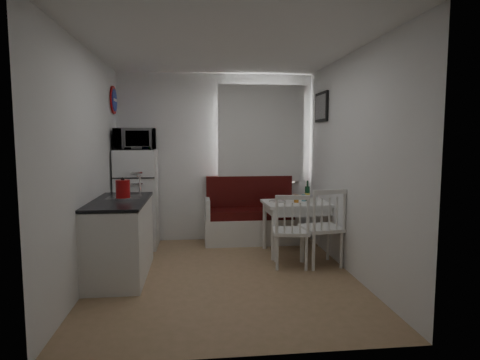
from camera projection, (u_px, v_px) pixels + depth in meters
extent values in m
cube|color=#9B7C52|center=(224.00, 276.00, 4.69)|extent=(3.00, 3.50, 0.02)
cube|color=white|center=(223.00, 48.00, 4.42)|extent=(3.00, 3.50, 0.02)
cube|color=white|center=(216.00, 158.00, 6.28)|extent=(3.00, 0.02, 2.60)
cube|color=white|center=(241.00, 182.00, 2.82)|extent=(3.00, 0.02, 2.60)
cube|color=white|center=(87.00, 166.00, 4.39)|extent=(0.02, 3.50, 2.60)
cube|color=white|center=(351.00, 164.00, 4.72)|extent=(0.02, 3.50, 2.60)
cube|color=white|center=(261.00, 137.00, 6.30)|extent=(1.22, 0.06, 1.47)
cube|color=white|center=(261.00, 134.00, 6.22)|extent=(1.35, 0.02, 1.50)
cube|color=white|center=(121.00, 240.00, 4.66)|extent=(0.60, 1.30, 0.86)
cube|color=black|center=(119.00, 201.00, 4.61)|extent=(0.62, 1.32, 0.03)
cube|color=#99999E|center=(125.00, 201.00, 4.87)|extent=(0.40, 0.40, 0.10)
cylinder|color=silver|center=(140.00, 184.00, 5.04)|extent=(0.02, 0.02, 0.26)
cylinder|color=#193197|center=(114.00, 100.00, 5.74)|extent=(0.03, 0.40, 0.40)
cube|color=black|center=(321.00, 107.00, 5.72)|extent=(0.04, 0.52, 0.42)
cube|color=white|center=(251.00, 230.00, 6.19)|extent=(1.42, 0.55, 0.39)
cube|color=#4D0F0E|center=(251.00, 213.00, 6.16)|extent=(1.35, 0.50, 0.13)
cube|color=#4D0F0E|center=(249.00, 192.00, 6.33)|extent=(1.35, 0.11, 0.50)
cube|color=white|center=(299.00, 203.00, 5.57)|extent=(0.99, 0.71, 0.04)
cube|color=white|center=(299.00, 209.00, 5.58)|extent=(0.89, 0.61, 0.12)
cylinder|color=white|center=(298.00, 229.00, 5.61)|extent=(0.06, 0.06, 0.69)
cube|color=white|center=(291.00, 231.00, 5.01)|extent=(0.49, 0.47, 0.04)
cube|color=white|center=(295.00, 215.00, 4.80)|extent=(0.42, 0.10, 0.46)
cube|color=white|center=(321.00, 228.00, 5.05)|extent=(0.53, 0.51, 0.04)
cube|color=white|center=(327.00, 210.00, 4.83)|extent=(0.45, 0.11, 0.49)
cube|color=white|center=(137.00, 199.00, 5.87)|extent=(0.58, 0.58, 1.44)
imported|color=white|center=(135.00, 139.00, 5.73)|extent=(0.56, 0.38, 0.31)
cylinder|color=#AC0D0F|center=(123.00, 189.00, 4.58)|extent=(0.19, 0.19, 0.25)
cylinder|color=orange|center=(296.00, 199.00, 5.51)|extent=(0.06, 0.06, 0.11)
cylinder|color=#7EC3D7|center=(304.00, 198.00, 5.63)|extent=(0.06, 0.06, 0.10)
cylinder|color=white|center=(277.00, 201.00, 5.56)|extent=(0.23, 0.23, 0.02)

